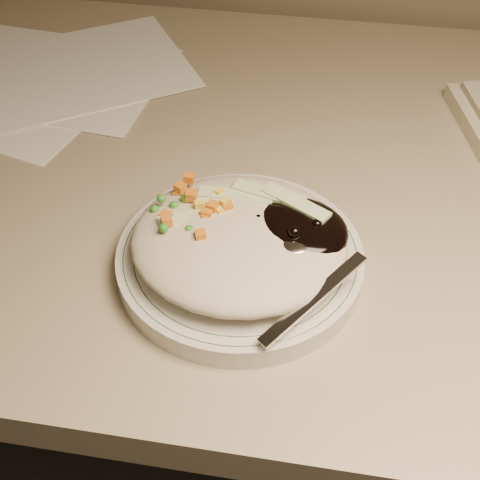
# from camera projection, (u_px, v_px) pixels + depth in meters

# --- Properties ---
(desk) EXTENTS (1.40, 0.70, 0.74)m
(desk) POSITION_uv_depth(u_px,v_px,m) (336.00, 291.00, 0.86)
(desk) COLOR gray
(desk) RESTS_ON ground
(plate) EXTENTS (0.23, 0.23, 0.02)m
(plate) POSITION_uv_depth(u_px,v_px,m) (240.00, 260.00, 0.61)
(plate) COLOR silver
(plate) RESTS_ON desk
(plate_rim) EXTENTS (0.21, 0.21, 0.00)m
(plate_rim) POSITION_uv_depth(u_px,v_px,m) (240.00, 253.00, 0.61)
(plate_rim) COLOR #144723
(plate_rim) RESTS_ON plate
(meal) EXTENTS (0.21, 0.19, 0.05)m
(meal) POSITION_uv_depth(u_px,v_px,m) (245.00, 237.00, 0.59)
(meal) COLOR #C1B69C
(meal) RESTS_ON plate
(papers) EXTENTS (0.43, 0.36, 0.00)m
(papers) POSITION_uv_depth(u_px,v_px,m) (37.00, 78.00, 0.86)
(papers) COLOR white
(papers) RESTS_ON desk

